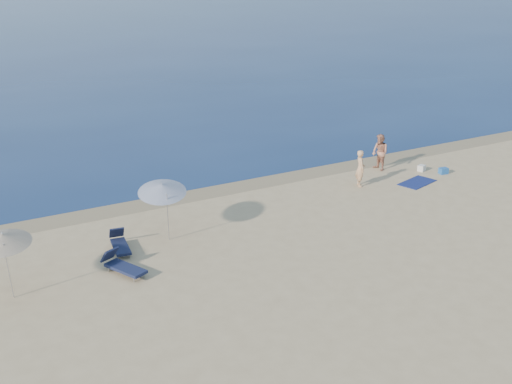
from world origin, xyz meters
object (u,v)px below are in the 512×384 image
Objects in this scene: blue_cooler at (443,171)px; umbrella_near at (162,188)px; person_left at (360,168)px; person_right at (380,152)px.

blue_cooler is 0.18× the size of umbrella_near.
person_left reaches higher than blue_cooler.
umbrella_near reaches higher than blue_cooler.
person_right is 0.76× the size of umbrella_near.
blue_cooler is at bearing 22.38° from umbrella_near.
person_right is 12.45m from umbrella_near.
person_right reaches higher than blue_cooler.
person_right is at bearing -38.06° from person_left.
person_left is at bearing 179.98° from blue_cooler.
umbrella_near is (-9.90, -1.00, 1.12)m from person_left.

